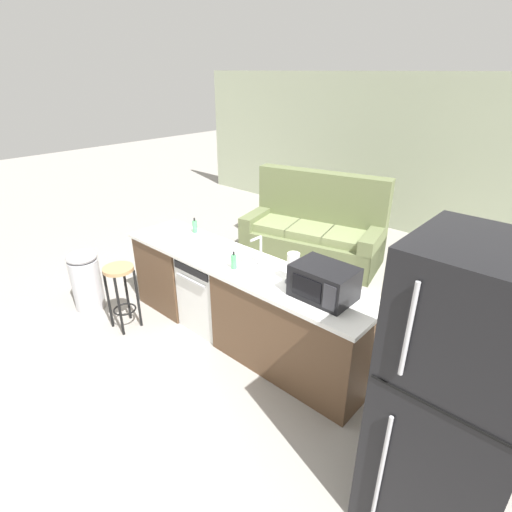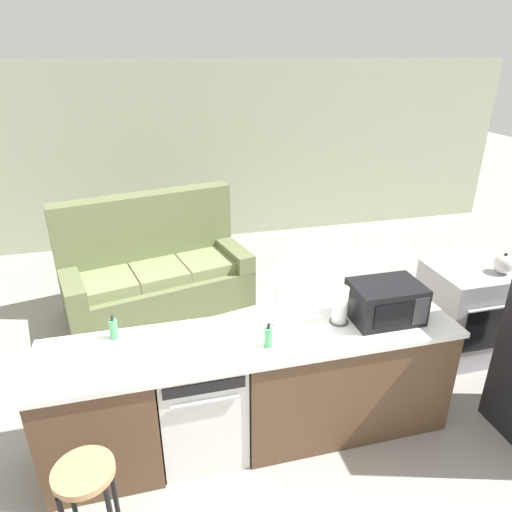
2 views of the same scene
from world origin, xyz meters
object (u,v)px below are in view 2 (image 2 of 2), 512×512
paper_towel_roll (340,306)px  dish_soap_bottle (114,329)px  stove_range (466,312)px  dishwasher (201,401)px  kettle (504,264)px  bar_stool (89,497)px  couch (155,273)px  soap_bottle (268,337)px  microwave (386,302)px

paper_towel_roll → dish_soap_bottle: paper_towel_roll is taller
stove_range → dish_soap_bottle: size_ratio=5.11×
dishwasher → kettle: 2.86m
bar_stool → couch: 2.98m
soap_bottle → bar_stool: (-1.15, -0.58, -0.44)m
paper_towel_roll → soap_bottle: size_ratio=1.60×
microwave → dish_soap_bottle: 1.93m
dishwasher → dish_soap_bottle: bearing=157.4°
dishwasher → bar_stool: (-0.69, -0.71, 0.11)m
stove_range → paper_towel_roll: size_ratio=3.19×
dishwasher → couch: (-0.21, 2.23, -0.03)m
paper_towel_roll → couch: (-1.25, 2.20, -0.64)m
paper_towel_roll → bar_stool: bearing=-156.7°
paper_towel_roll → bar_stool: (-1.73, -0.74, -0.50)m
dishwasher → paper_towel_roll: paper_towel_roll is taller
stove_range → dish_soap_bottle: dish_soap_bottle is taller
couch → microwave: bearing=-54.5°
kettle → dishwasher: bearing=-171.3°
dish_soap_bottle → couch: 2.11m
stove_range → microwave: bearing=-155.8°
soap_bottle → dishwasher: bearing=164.3°
microwave → couch: size_ratio=0.23×
couch → stove_range: bearing=-30.8°
microwave → soap_bottle: (-0.92, -0.13, -0.07)m
dishwasher → kettle: size_ratio=4.10×
couch → dishwasher: bearing=-84.5°
soap_bottle → kettle: bearing=13.4°
stove_range → couch: (-2.81, 1.68, -0.06)m
paper_towel_roll → soap_bottle: (-0.58, -0.16, -0.07)m
dish_soap_bottle → bar_stool: bearing=-99.3°
bar_stool → couch: couch is taller
stove_range → paper_towel_roll: (-1.56, -0.52, 0.59)m
microwave → bar_stool: 2.24m
dishwasher → dish_soap_bottle: size_ratio=4.77×
stove_range → microwave: 1.46m
stove_range → kettle: 0.57m
dishwasher → couch: 2.24m
microwave → paper_towel_roll: 0.34m
dish_soap_bottle → kettle: 3.31m
dishwasher → paper_towel_roll: size_ratio=2.98×
dish_soap_bottle → kettle: size_ratio=0.86×
soap_bottle → couch: 2.52m
bar_stool → dish_soap_bottle: bearing=80.7°
dishwasher → bar_stool: size_ratio=1.14×
bar_stool → stove_range: bearing=20.9°
microwave → bar_stool: bearing=-161.1°
couch → bar_stool: bearing=-99.2°
microwave → soap_bottle: 0.93m
kettle → bar_stool: (-3.46, -1.13, -0.45)m
dishwasher → soap_bottle: soap_bottle is taller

